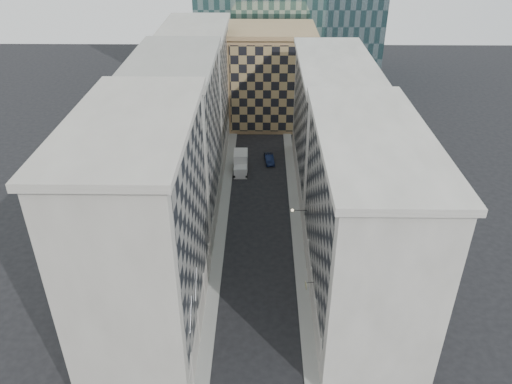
{
  "coord_description": "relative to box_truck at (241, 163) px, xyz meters",
  "views": [
    {
      "loc": [
        0.29,
        -28.36,
        39.78
      ],
      "look_at": [
        -0.25,
        15.39,
        13.9
      ],
      "focal_mm": 35.0,
      "sensor_mm": 36.0,
      "label": 1
    }
  ],
  "objects": [
    {
      "name": "shop_sign",
      "position": [
        8.39,
        -33.29,
        2.49
      ],
      "size": [
        0.92,
        0.71,
        0.79
      ],
      "rotation": [
        0.0,
        0.0,
        0.15
      ],
      "color": "black",
      "rests_on": "ground"
    },
    {
      "name": "bldg_right_b",
      "position": [
        14.08,
        -4.05,
        8.51
      ],
      "size": [
        10.8,
        28.8,
        19.7
      ],
      "color": "#A8A49A",
      "rests_on": "ground"
    },
    {
      "name": "bldg_right_a",
      "position": [
        14.07,
        -31.05,
        8.98
      ],
      "size": [
        10.8,
        26.8,
        20.7
      ],
      "color": "#A8A49A",
      "rests_on": "ground"
    },
    {
      "name": "sidewalk_east",
      "position": [
        8.44,
        -16.05,
        -1.27
      ],
      "size": [
        1.5,
        100.0,
        0.15
      ],
      "primitive_type": "cube",
      "color": "gray",
      "rests_on": "ground"
    },
    {
      "name": "tan_block",
      "position": [
        5.19,
        21.85,
        8.09
      ],
      "size": [
        16.8,
        14.8,
        18.8
      ],
      "color": "tan",
      "rests_on": "ground"
    },
    {
      "name": "sidewalk_west",
      "position": [
        -2.06,
        -16.05,
        -1.27
      ],
      "size": [
        1.5,
        100.0,
        0.15
      ],
      "primitive_type": "cube",
      "color": "gray",
      "rests_on": "ground"
    },
    {
      "name": "dark_car",
      "position": [
        4.83,
        2.97,
        -0.67
      ],
      "size": [
        1.92,
        4.24,
        1.35
      ],
      "primitive_type": "imported",
      "rotation": [
        0.0,
        0.0,
        0.12
      ],
      "color": "#0E1836",
      "rests_on": "ground"
    },
    {
      "name": "bldg_left_a",
      "position": [
        -7.69,
        -35.05,
        10.48
      ],
      "size": [
        10.8,
        22.8,
        23.7
      ],
      "color": "#A69F95",
      "rests_on": "ground"
    },
    {
      "name": "bldg_left_b",
      "position": [
        -7.69,
        -13.05,
        9.98
      ],
      "size": [
        10.8,
        22.8,
        22.7
      ],
      "color": "gray",
      "rests_on": "ground"
    },
    {
      "name": "flagpoles_left",
      "position": [
        -2.71,
        -40.05,
        6.66
      ],
      "size": [
        0.1,
        6.33,
        2.33
      ],
      "color": "gray",
      "rests_on": "ground"
    },
    {
      "name": "bldg_left_c",
      "position": [
        -7.69,
        8.95,
        9.48
      ],
      "size": [
        10.8,
        22.8,
        21.7
      ],
      "color": "#A69F95",
      "rests_on": "ground"
    },
    {
      "name": "bracket_lamp",
      "position": [
        7.57,
        -22.05,
        4.86
      ],
      "size": [
        1.98,
        0.36,
        0.36
      ],
      "color": "black",
      "rests_on": "ground"
    },
    {
      "name": "box_truck",
      "position": [
        0.0,
        0.0,
        0.0
      ],
      "size": [
        2.37,
        5.65,
        3.08
      ],
      "rotation": [
        0.0,
        0.0,
        0.02
      ],
      "color": "silver",
      "rests_on": "ground"
    }
  ]
}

